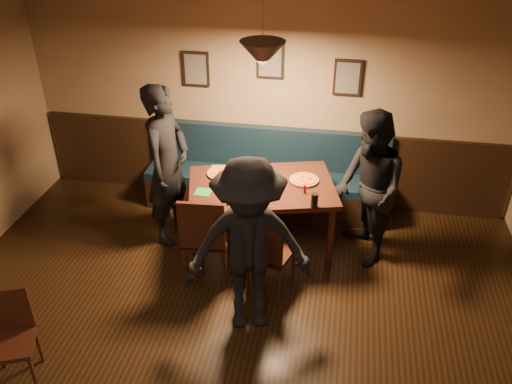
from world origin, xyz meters
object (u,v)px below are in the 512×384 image
dining_table (262,217)px  diner_right (369,190)px  soda_glass (314,200)px  diner_left (167,165)px  chair_near_left (207,235)px  booth_bench (265,174)px  chair_near_right (271,250)px  cafe_chair_far (10,343)px  diner_front (249,248)px  tabasco_bottle (305,188)px

dining_table → diner_right: bearing=-12.1°
diner_right → soda_glass: (-0.54, -0.40, 0.05)m
soda_glass → diner_left: bearing=166.4°
chair_near_left → diner_right: (1.61, 0.64, 0.34)m
booth_bench → chair_near_right: (0.30, -1.50, -0.04)m
booth_bench → dining_table: (0.10, -0.85, -0.08)m
soda_glass → cafe_chair_far: soda_glass is taller
booth_bench → diner_right: bearing=-32.9°
diner_right → soda_glass: diner_right is taller
diner_right → diner_front: (-1.05, -1.23, 0.01)m
diner_left → diner_right: (2.20, -0.01, -0.08)m
diner_right → diner_left: bearing=-111.3°
booth_bench → diner_right: diner_right is taller
dining_table → diner_front: 1.26m
diner_left → soda_glass: bearing=-93.5°
booth_bench → chair_near_left: chair_near_left is taller
chair_near_right → tabasco_bottle: (0.26, 0.56, 0.43)m
diner_front → cafe_chair_far: diner_front is taller
diner_front → soda_glass: bearing=43.7°
chair_near_left → cafe_chair_far: bearing=-132.2°
dining_table → chair_near_left: chair_near_left is taller
diner_left → cafe_chair_far: (-0.64, -2.26, -0.51)m
chair_near_left → cafe_chair_far: size_ratio=1.23×
diner_left → soda_glass: size_ratio=12.07×
diner_left → diner_right: 2.20m
soda_glass → diner_right: bearing=36.3°
soda_glass → cafe_chair_far: bearing=-141.2°
diner_front → tabasco_bottle: 1.16m
chair_near_left → chair_near_right: bearing=-9.8°
booth_bench → cafe_chair_far: booth_bench is taller
chair_near_left → chair_near_right: chair_near_left is taller
tabasco_bottle → cafe_chair_far: bearing=-136.0°
chair_near_left → soda_glass: bearing=8.3°
chair_near_left → soda_glass: size_ratio=6.70×
chair_near_left → soda_glass: (1.07, 0.25, 0.39)m
diner_left → cafe_chair_far: 2.40m
dining_table → chair_near_left: size_ratio=1.49×
tabasco_bottle → cafe_chair_far: (-2.18, -2.11, -0.47)m
diner_front → soda_glass: (0.51, 0.84, 0.04)m
chair_near_left → diner_right: size_ratio=0.60×
booth_bench → tabasco_bottle: booth_bench is taller
diner_right → chair_near_right: bearing=-73.8°
diner_right → chair_near_left: bearing=-89.3°
cafe_chair_far → diner_front: bearing=-172.7°
diner_front → cafe_chair_far: bearing=-165.6°
chair_near_right → diner_left: diner_left is taller
booth_bench → dining_table: 0.86m
booth_bench → dining_table: bearing=-83.6°
chair_near_left → cafe_chair_far: chair_near_left is taller
chair_near_right → diner_front: diner_front is taller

